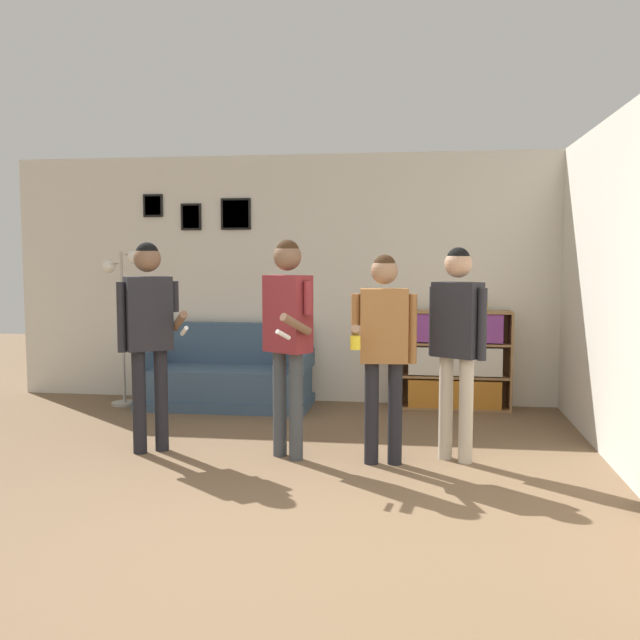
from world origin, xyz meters
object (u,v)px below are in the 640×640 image
at_px(floor_lamp, 122,308).
at_px(person_player_foreground_left, 149,324).
at_px(bookshelf, 454,360).
at_px(person_spectator_near_bookshelf, 457,331).
at_px(person_watcher_holding_cup, 384,337).
at_px(person_player_foreground_center, 287,324).
at_px(drinking_cup, 484,307).
at_px(couch, 227,379).

distance_m(floor_lamp, person_player_foreground_left, 1.99).
relative_size(bookshelf, floor_lamp, 0.70).
distance_m(bookshelf, person_spectator_near_bookshelf, 2.02).
height_order(person_player_foreground_left, person_watcher_holding_cup, person_player_foreground_left).
bearing_deg(person_player_foreground_center, drinking_cup, 50.73).
distance_m(couch, person_player_foreground_center, 2.25).
xyz_separation_m(bookshelf, person_spectator_near_bookshelf, (-0.08, -1.95, 0.51)).
distance_m(person_player_foreground_left, drinking_cup, 3.49).
bearing_deg(person_player_foreground_center, person_spectator_near_bookshelf, 4.75).
distance_m(bookshelf, drinking_cup, 0.64).
height_order(person_player_foreground_center, person_spectator_near_bookshelf, person_player_foreground_center).
distance_m(person_spectator_near_bookshelf, drinking_cup, 1.98).
bearing_deg(bookshelf, person_spectator_near_bookshelf, -92.31).
distance_m(person_player_foreground_center, drinking_cup, 2.66).
bearing_deg(person_player_foreground_center, person_watcher_holding_cup, -4.81).
distance_m(person_player_foreground_left, person_player_foreground_center, 1.14).
relative_size(couch, floor_lamp, 1.08).
distance_m(couch, person_watcher_holding_cup, 2.70).
height_order(person_spectator_near_bookshelf, drinking_cup, person_spectator_near_bookshelf).
xyz_separation_m(bookshelf, floor_lamp, (-3.52, -0.31, 0.54)).
height_order(person_player_foreground_center, person_watcher_holding_cup, person_player_foreground_center).
bearing_deg(person_player_foreground_center, person_player_foreground_left, 179.30).
distance_m(person_player_foreground_center, person_watcher_holding_cup, 0.77).
distance_m(person_player_foreground_left, person_watcher_holding_cup, 1.90).
relative_size(floor_lamp, drinking_cup, 17.85).
height_order(person_watcher_holding_cup, person_spectator_near_bookshelf, person_spectator_near_bookshelf).
distance_m(couch, bookshelf, 2.42).
distance_m(floor_lamp, drinking_cup, 3.82).
bearing_deg(bookshelf, person_watcher_holding_cup, -106.69).
relative_size(bookshelf, drinking_cup, 12.49).
xyz_separation_m(person_player_foreground_left, person_player_foreground_center, (1.14, -0.01, 0.01)).
height_order(person_player_foreground_center, drinking_cup, person_player_foreground_center).
distance_m(person_watcher_holding_cup, person_spectator_near_bookshelf, 0.59).
xyz_separation_m(person_watcher_holding_cup, drinking_cup, (0.93, 2.12, 0.10)).
height_order(bookshelf, person_watcher_holding_cup, person_watcher_holding_cup).
relative_size(person_player_foreground_left, drinking_cup, 18.42).
bearing_deg(couch, person_player_foreground_left, -94.28).
relative_size(person_player_foreground_center, person_spectator_near_bookshelf, 1.04).
bearing_deg(person_watcher_holding_cup, couch, 132.51).
bearing_deg(floor_lamp, person_spectator_near_bookshelf, -25.50).
bearing_deg(drinking_cup, person_player_foreground_center, -129.27).
bearing_deg(person_spectator_near_bookshelf, bookshelf, 87.69).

